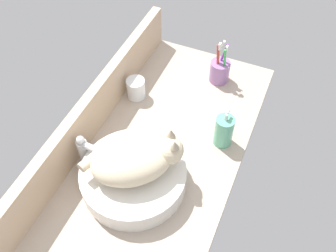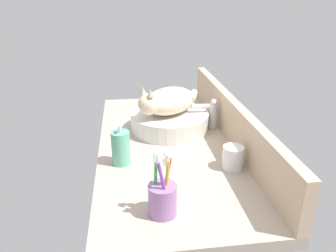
% 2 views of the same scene
% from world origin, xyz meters
% --- Properties ---
extents(ground_plane, '(1.17, 0.56, 0.04)m').
position_xyz_m(ground_plane, '(0.00, 0.00, -0.02)').
color(ground_plane, '#B2A08E').
extents(backsplash_panel, '(1.17, 0.04, 0.17)m').
position_xyz_m(backsplash_panel, '(0.00, 0.26, 0.08)').
color(backsplash_panel, '#CCAD8C').
rests_on(backsplash_panel, ground_plane).
extents(sink_basin, '(0.34, 0.34, 0.08)m').
position_xyz_m(sink_basin, '(-0.14, 0.02, 0.04)').
color(sink_basin, silver).
rests_on(sink_basin, ground_plane).
extents(cat, '(0.29, 0.30, 0.14)m').
position_xyz_m(cat, '(-0.13, 0.01, 0.13)').
color(cat, beige).
rests_on(cat, sink_basin).
extents(faucet, '(0.04, 0.12, 0.14)m').
position_xyz_m(faucet, '(-0.13, 0.20, 0.07)').
color(faucet, silver).
rests_on(faucet, ground_plane).
extents(soap_dispenser, '(0.07, 0.07, 0.16)m').
position_xyz_m(soap_dispenser, '(0.14, -0.19, 0.06)').
color(soap_dispenser, '#60B793').
rests_on(soap_dispenser, ground_plane).
extents(toothbrush_cup, '(0.08, 0.08, 0.19)m').
position_xyz_m(toothbrush_cup, '(0.44, -0.08, 0.05)').
color(toothbrush_cup, '#996BA8').
rests_on(toothbrush_cup, ground_plane).
extents(water_glass, '(0.07, 0.07, 0.08)m').
position_xyz_m(water_glass, '(0.22, 0.19, 0.04)').
color(water_glass, white).
rests_on(water_glass, ground_plane).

